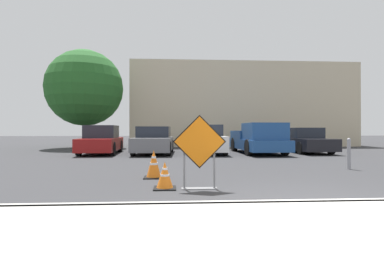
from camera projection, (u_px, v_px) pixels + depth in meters
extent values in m
plane|color=#333335|center=(221.00, 156.00, 14.80)|extent=(96.00, 96.00, 0.00)
cube|color=#ADAAA3|center=(362.00, 226.00, 3.74)|extent=(29.98, 2.16, 0.14)
cube|color=#ADAAA3|center=(320.00, 205.00, 4.82)|extent=(29.98, 0.20, 0.14)
cube|color=black|center=(199.00, 142.00, 6.41)|extent=(1.15, 0.02, 1.15)
cube|color=orange|center=(200.00, 142.00, 6.40)|extent=(1.08, 0.02, 1.08)
cube|color=slate|center=(199.00, 188.00, 6.45)|extent=(0.77, 0.20, 0.02)
cube|color=slate|center=(184.00, 165.00, 6.43)|extent=(0.04, 0.04, 1.03)
cube|color=slate|center=(214.00, 165.00, 6.47)|extent=(0.04, 0.04, 1.03)
cube|color=black|center=(165.00, 188.00, 6.47)|extent=(0.48, 0.48, 0.03)
cone|color=orange|center=(165.00, 175.00, 6.47)|extent=(0.36, 0.36, 0.56)
cylinder|color=white|center=(165.00, 169.00, 6.47)|extent=(0.11, 0.11, 0.05)
cylinder|color=white|center=(165.00, 175.00, 6.47)|extent=(0.20, 0.20, 0.05)
cube|color=black|center=(154.00, 177.00, 7.94)|extent=(0.52, 0.52, 0.03)
cone|color=orange|center=(154.00, 163.00, 7.94)|extent=(0.38, 0.38, 0.72)
cylinder|color=white|center=(154.00, 157.00, 7.94)|extent=(0.12, 0.12, 0.06)
cylinder|color=white|center=(154.00, 164.00, 7.94)|extent=(0.21, 0.21, 0.06)
cube|color=maroon|center=(101.00, 144.00, 15.95)|extent=(1.93, 4.34, 0.65)
cube|color=#1E232D|center=(102.00, 132.00, 16.06)|extent=(1.63, 2.03, 0.68)
cylinder|color=black|center=(113.00, 149.00, 14.72)|extent=(0.23, 0.69, 0.68)
cylinder|color=black|center=(79.00, 149.00, 14.55)|extent=(0.23, 0.69, 0.68)
cylinder|color=black|center=(120.00, 146.00, 17.35)|extent=(0.23, 0.69, 0.68)
cylinder|color=black|center=(91.00, 146.00, 17.19)|extent=(0.23, 0.69, 0.68)
cube|color=slate|center=(154.00, 144.00, 15.88)|extent=(2.07, 4.21, 0.68)
cube|color=#1E232D|center=(154.00, 132.00, 15.99)|extent=(1.75, 1.97, 0.57)
cylinder|color=black|center=(169.00, 149.00, 14.62)|extent=(0.23, 0.71, 0.71)
cylinder|color=black|center=(133.00, 149.00, 14.58)|extent=(0.23, 0.71, 0.71)
cylinder|color=black|center=(171.00, 146.00, 17.18)|extent=(0.23, 0.71, 0.71)
cylinder|color=black|center=(141.00, 146.00, 17.14)|extent=(0.23, 0.71, 0.71)
cube|color=white|center=(206.00, 143.00, 16.17)|extent=(2.00, 4.42, 0.75)
cube|color=#1E232D|center=(206.00, 130.00, 16.29)|extent=(1.70, 2.06, 0.60)
cylinder|color=black|center=(225.00, 148.00, 14.85)|extent=(0.22, 0.72, 0.71)
cylinder|color=black|center=(191.00, 148.00, 14.79)|extent=(0.22, 0.72, 0.71)
cylinder|color=black|center=(219.00, 145.00, 17.55)|extent=(0.22, 0.72, 0.71)
cylinder|color=black|center=(190.00, 145.00, 17.50)|extent=(0.22, 0.72, 0.71)
cube|color=navy|center=(257.00, 144.00, 16.32)|extent=(2.11, 5.25, 0.55)
cube|color=navy|center=(264.00, 131.00, 15.16)|extent=(1.88, 2.12, 0.85)
cube|color=navy|center=(246.00, 134.00, 18.56)|extent=(1.89, 0.14, 0.45)
cube|color=navy|center=(268.00, 135.00, 17.44)|extent=(0.16, 2.50, 0.45)
cube|color=navy|center=(236.00, 135.00, 17.28)|extent=(0.16, 2.50, 0.45)
cylinder|color=black|center=(285.00, 147.00, 14.84)|extent=(0.26, 0.81, 0.81)
cylinder|color=black|center=(249.00, 148.00, 14.69)|extent=(0.26, 0.81, 0.81)
cylinder|color=black|center=(264.00, 144.00, 17.95)|extent=(0.26, 0.81, 0.81)
cylinder|color=black|center=(234.00, 144.00, 17.80)|extent=(0.26, 0.81, 0.81)
cube|color=black|center=(303.00, 144.00, 16.96)|extent=(1.85, 4.68, 0.63)
cube|color=#1E232D|center=(303.00, 133.00, 17.08)|extent=(1.60, 2.16, 0.58)
cylinder|color=black|center=(331.00, 148.00, 15.59)|extent=(0.21, 0.66, 0.65)
cylinder|color=black|center=(301.00, 148.00, 15.46)|extent=(0.21, 0.66, 0.65)
cylinder|color=black|center=(306.00, 145.00, 18.46)|extent=(0.21, 0.66, 0.65)
cylinder|color=black|center=(280.00, 145.00, 18.34)|extent=(0.21, 0.66, 0.65)
cylinder|color=gray|center=(349.00, 155.00, 9.68)|extent=(0.11, 0.11, 0.95)
sphere|color=gray|center=(349.00, 140.00, 9.68)|extent=(0.12, 0.12, 0.12)
cube|color=beige|center=(240.00, 106.00, 24.69)|extent=(17.43, 5.00, 6.44)
cylinder|color=#513823|center=(85.00, 132.00, 21.06)|extent=(0.32, 0.32, 2.23)
sphere|color=#235B23|center=(85.00, 88.00, 21.07)|extent=(5.34, 5.34, 5.34)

